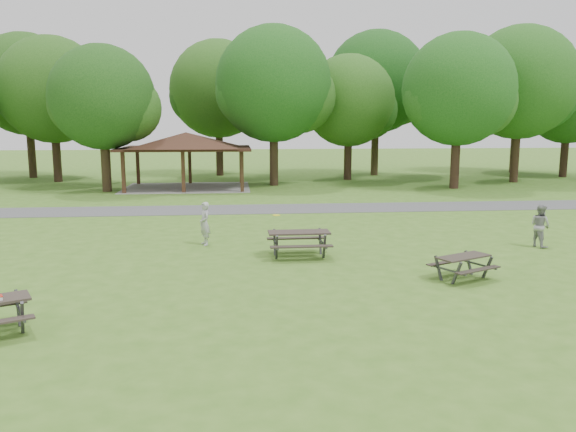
% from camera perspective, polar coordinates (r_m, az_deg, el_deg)
% --- Properties ---
extents(ground, '(160.00, 160.00, 0.00)m').
position_cam_1_polar(ground, '(15.19, -2.35, -7.39)').
color(ground, '#426F1F').
rests_on(ground, ground).
extents(asphalt_path, '(120.00, 3.20, 0.02)m').
position_cam_1_polar(asphalt_path, '(28.86, -3.86, 0.70)').
color(asphalt_path, '#4C4C4F').
rests_on(asphalt_path, ground).
extents(pavilion, '(8.60, 7.01, 3.76)m').
position_cam_1_polar(pavilion, '(38.67, -10.32, 7.34)').
color(pavilion, '#362013').
rests_on(pavilion, ground).
extents(tree_row_c, '(8.19, 7.80, 10.67)m').
position_cam_1_polar(tree_row_c, '(45.53, -22.68, 11.45)').
color(tree_row_c, black).
rests_on(tree_row_c, ground).
extents(tree_row_d, '(6.93, 6.60, 9.27)m').
position_cam_1_polar(tree_row_d, '(37.95, -18.19, 11.08)').
color(tree_row_d, '#2E2114').
rests_on(tree_row_d, ground).
extents(tree_row_e, '(8.40, 8.00, 11.02)m').
position_cam_1_polar(tree_row_e, '(39.72, -1.33, 12.91)').
color(tree_row_e, black).
rests_on(tree_row_e, ground).
extents(tree_row_f, '(7.35, 7.00, 9.55)m').
position_cam_1_polar(tree_row_f, '(43.97, 6.30, 11.30)').
color(tree_row_f, black).
rests_on(tree_row_f, ground).
extents(tree_row_g, '(7.77, 7.40, 10.25)m').
position_cam_1_polar(tree_row_g, '(39.49, 17.04, 11.87)').
color(tree_row_g, black).
rests_on(tree_row_g, ground).
extents(tree_row_h, '(8.61, 8.20, 11.37)m').
position_cam_1_polar(tree_row_h, '(45.23, 22.57, 12.10)').
color(tree_row_h, '#301E15').
rests_on(tree_row_h, ground).
extents(tree_row_i, '(7.14, 6.80, 9.52)m').
position_cam_1_polar(tree_row_i, '(51.18, 26.66, 10.18)').
color(tree_row_i, black).
rests_on(tree_row_i, ground).
extents(tree_deep_a, '(8.40, 8.00, 11.38)m').
position_cam_1_polar(tree_deep_a, '(49.81, -24.89, 11.76)').
color(tree_deep_a, black).
rests_on(tree_deep_a, ground).
extents(tree_deep_b, '(8.40, 8.00, 11.13)m').
position_cam_1_polar(tree_deep_b, '(47.62, -6.96, 12.40)').
color(tree_deep_b, black).
rests_on(tree_deep_b, ground).
extents(tree_deep_c, '(8.82, 8.40, 11.90)m').
position_cam_1_polar(tree_deep_c, '(48.13, 9.08, 12.99)').
color(tree_deep_c, '#322316').
rests_on(tree_deep_c, ground).
extents(tree_deep_d, '(8.40, 8.00, 11.27)m').
position_cam_1_polar(tree_deep_d, '(54.16, 22.38, 11.56)').
color(tree_deep_d, '#302315').
rests_on(tree_deep_d, ground).
extents(picnic_table_middle, '(2.04, 1.67, 0.88)m').
position_cam_1_polar(picnic_table_middle, '(18.57, 1.13, -2.20)').
color(picnic_table_middle, '#302723').
rests_on(picnic_table_middle, ground).
extents(picnic_table_far, '(2.02, 1.87, 0.70)m').
position_cam_1_polar(picnic_table_far, '(16.70, 17.37, -4.43)').
color(picnic_table_far, '#2E2721').
rests_on(picnic_table_far, ground).
extents(frisbee_in_flight, '(0.33, 0.33, 0.02)m').
position_cam_1_polar(frisbee_in_flight, '(20.21, -1.19, 0.08)').
color(frisbee_in_flight, yellow).
rests_on(frisbee_in_flight, ground).
extents(frisbee_thrower, '(0.57, 0.67, 1.57)m').
position_cam_1_polar(frisbee_thrower, '(20.55, -8.45, -0.77)').
color(frisbee_thrower, '#AAAAAD').
rests_on(frisbee_thrower, ground).
extents(frisbee_catcher, '(0.79, 0.90, 1.54)m').
position_cam_1_polar(frisbee_catcher, '(21.95, 24.24, -0.90)').
color(frisbee_catcher, '#939395').
rests_on(frisbee_catcher, ground).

